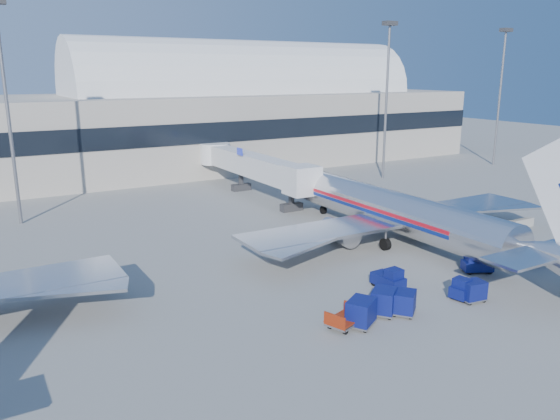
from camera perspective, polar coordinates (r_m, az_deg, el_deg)
ground at (r=43.33m, az=6.54°, el=-7.01°), size 260.00×260.00×0.00m
terminal at (r=89.11m, az=-23.49°, el=7.85°), size 170.00×28.15×21.00m
airliner_main at (r=51.92m, az=12.50°, el=-0.28°), size 32.00×37.26×12.07m
jetbridge_near at (r=71.61m, az=-3.34°, el=4.80°), size 4.40×27.50×6.25m
mast_west at (r=62.27m, az=-26.88°, el=11.97°), size 2.00×1.20×22.60m
mast_east at (r=82.66m, az=11.16°, el=13.39°), size 2.00×1.20×22.60m
mast_far_east at (r=100.92m, az=22.15°, el=12.74°), size 2.00×1.20×22.60m
barrier_near at (r=56.60m, az=20.07°, el=-2.21°), size 3.00×0.55×0.90m
barrier_mid at (r=59.13m, az=22.12°, el=-1.72°), size 3.00×0.55×0.90m
barrier_far at (r=61.72m, az=24.00°, el=-1.27°), size 3.00×0.55×0.90m
tug_lead at (r=41.24m, az=18.71°, el=-7.76°), size 2.62×1.65×1.59m
tug_right at (r=46.63m, az=19.82°, el=-5.33°), size 2.61×2.09×1.52m
tug_left at (r=41.43m, az=11.33°, el=-7.08°), size 1.42×2.64×1.68m
cart_train_a at (r=37.51m, az=12.89°, el=-9.37°), size 2.25×2.19×1.58m
cart_train_b at (r=37.21m, az=10.78°, el=-9.33°), size 2.45×2.38×1.72m
cart_train_c at (r=35.34m, az=8.47°, el=-10.50°), size 2.50×2.34×1.76m
cart_solo_near at (r=40.83m, az=19.49°, el=-7.94°), size 1.84×1.50×1.49m
cart_solo_far at (r=50.11m, az=24.56°, el=-4.12°), size 2.30×1.90×1.81m
cart_open_red at (r=35.24m, az=6.75°, el=-11.40°), size 2.71×2.29×0.62m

